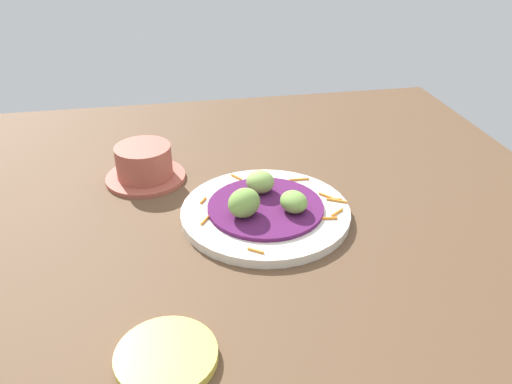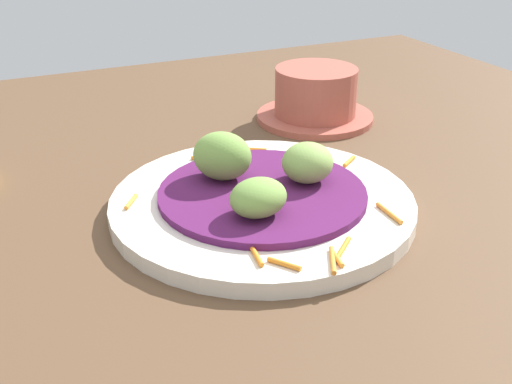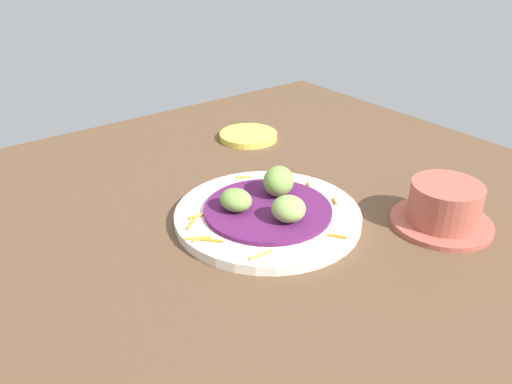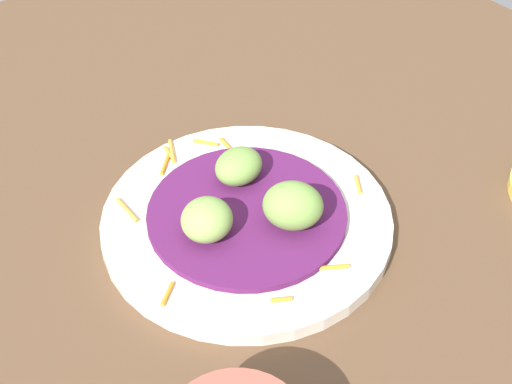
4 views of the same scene
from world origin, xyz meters
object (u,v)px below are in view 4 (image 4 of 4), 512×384
Objects in this scene: guac_scoop_left at (206,219)px; guac_scoop_right at (239,166)px; guac_scoop_center at (293,206)px; main_plate at (246,221)px.

guac_scoop_left is 8.00cm from guac_scoop_right.
guac_scoop_center is at bearing 59.55° from guac_scoop_left.
main_plate is at bearing -30.45° from guac_scoop_right.
guac_scoop_right is (-3.98, 2.34, 3.03)cm from main_plate.
guac_scoop_left is at bearing -90.45° from main_plate.
guac_scoop_right is (-3.94, 6.95, -0.25)cm from guac_scoop_left.
guac_scoop_right is at bearing 119.55° from guac_scoop_left.
guac_scoop_left is (-0.04, -4.61, 3.28)cm from main_plate.
main_plate is 5.69× the size of guac_scoop_left.
guac_scoop_center is (4.05, 6.89, 0.40)cm from guac_scoop_left.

